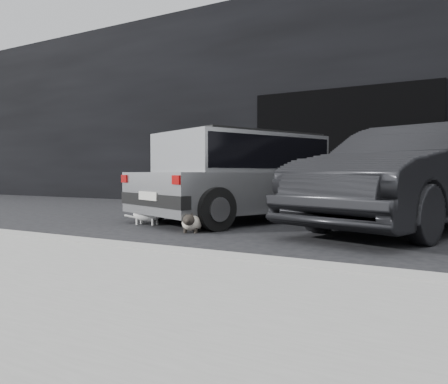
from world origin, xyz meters
The scene contains 9 objects.
ground centered at (0.00, 0.00, 0.00)m, with size 80.00×80.00×0.00m, color black.
building_facade centered at (1.00, 6.00, 2.50)m, with size 34.00×4.00×5.00m, color black.
garage_opening centered at (1.00, 3.99, 1.30)m, with size 4.00×0.10×2.60m, color black.
curb centered at (1.00, -2.60, 0.06)m, with size 18.00×0.25×0.12m, color gray.
sidewalk centered at (1.00, -3.80, 0.06)m, with size 18.00×2.20×0.11m, color gray.
silver_hatchback centered at (0.26, 0.80, 0.76)m, with size 3.03×4.13×1.39m.
second_car centered at (2.79, 0.78, 0.71)m, with size 1.50×4.30×1.42m, color black.
cat_siamese centered at (0.32, -0.89, 0.13)m, with size 0.45×0.74×0.28m.
cat_white centered at (-0.67, -0.54, 0.16)m, with size 0.68×0.28×0.32m.
Camera 1 is at (3.39, -5.56, 0.75)m, focal length 35.00 mm.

